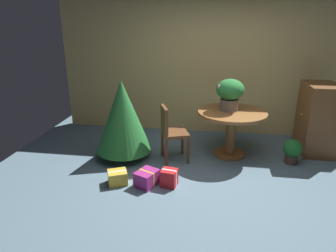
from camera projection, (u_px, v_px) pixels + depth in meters
ground_plane at (213, 188)px, 3.94m from camera, size 6.60×6.60×0.00m
back_wall_panel at (218, 65)px, 5.55m from camera, size 6.00×0.10×2.60m
round_dining_table at (231, 122)px, 4.72m from camera, size 1.08×1.08×0.75m
flower_vase at (230, 92)px, 4.62m from camera, size 0.43×0.43×0.50m
wooden_chair_left at (171, 130)px, 4.56m from camera, size 0.50×0.51×0.88m
holiday_tree at (123, 116)px, 4.59m from camera, size 0.87×0.87×1.26m
gift_box_purple at (147, 178)px, 3.97m from camera, size 0.34×0.37×0.21m
gift_box_red at (169, 178)px, 3.95m from camera, size 0.23×0.22×0.23m
gift_box_gold at (118, 177)px, 4.01m from camera, size 0.32×0.30×0.18m
wooden_cabinet at (317, 119)px, 4.86m from camera, size 0.52×0.74×1.15m
potted_plant at (292, 150)px, 4.55m from camera, size 0.28×0.28×0.39m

